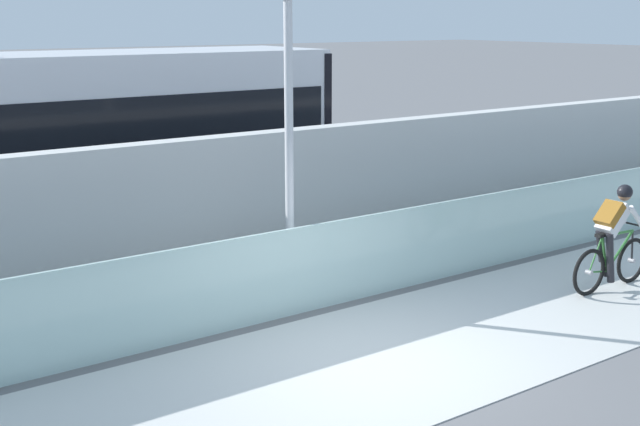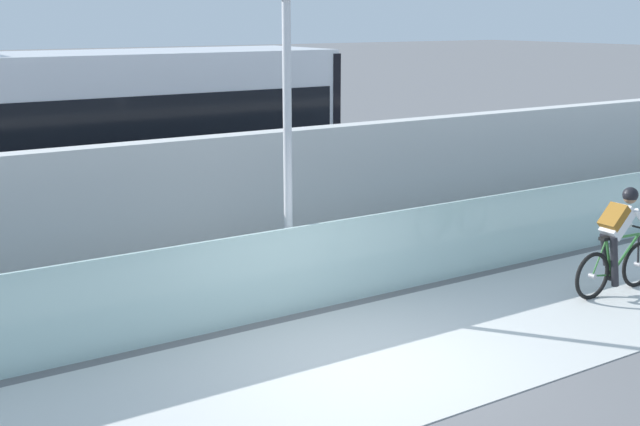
{
  "view_description": "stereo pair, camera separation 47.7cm",
  "coord_description": "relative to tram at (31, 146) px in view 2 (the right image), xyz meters",
  "views": [
    {
      "loc": [
        -5.61,
        -6.99,
        4.05
      ],
      "look_at": [
        0.89,
        2.35,
        1.25
      ],
      "focal_mm": 44.84,
      "sensor_mm": 36.0,
      "label": 1
    },
    {
      "loc": [
        -5.21,
        -7.25,
        4.05
      ],
      "look_at": [
        0.89,
        2.35,
        1.25
      ],
      "focal_mm": 44.84,
      "sensor_mm": 36.0,
      "label": 2
    }
  ],
  "objects": [
    {
      "name": "ground_plane",
      "position": [
        2.13,
        -6.85,
        -1.89
      ],
      "size": [
        200.0,
        200.0,
        0.0
      ],
      "primitive_type": "plane",
      "color": "slate"
    },
    {
      "name": "concrete_barrier_wall",
      "position": [
        2.13,
        -3.2,
        -0.74
      ],
      "size": [
        32.0,
        0.36,
        2.31
      ],
      "primitive_type": "cube",
      "color": "silver",
      "rests_on": "ground"
    },
    {
      "name": "tram_rail_near",
      "position": [
        2.13,
        -0.72,
        -1.89
      ],
      "size": [
        32.0,
        0.08,
        0.01
      ],
      "primitive_type": "cube",
      "color": "#595654",
      "rests_on": "ground"
    },
    {
      "name": "tram",
      "position": [
        0.0,
        0.0,
        0.0
      ],
      "size": [
        11.06,
        2.54,
        3.81
      ],
      "color": "silver",
      "rests_on": "ground"
    },
    {
      "name": "bike_path_deck",
      "position": [
        2.13,
        -6.85,
        -1.89
      ],
      "size": [
        32.0,
        3.2,
        0.01
      ],
      "primitive_type": "cube",
      "color": "silver",
      "rests_on": "ground"
    },
    {
      "name": "glass_parapet",
      "position": [
        2.13,
        -5.0,
        -1.27
      ],
      "size": [
        32.0,
        0.05,
        1.25
      ],
      "primitive_type": "cube",
      "color": "silver",
      "rests_on": "ground"
    },
    {
      "name": "tram_rail_far",
      "position": [
        2.13,
        0.72,
        -1.89
      ],
      "size": [
        32.0,
        0.08,
        0.01
      ],
      "primitive_type": "cube",
      "color": "#595654",
      "rests_on": "ground"
    },
    {
      "name": "lamp_post_antenna",
      "position": [
        2.36,
        -4.7,
        1.4
      ],
      "size": [
        0.28,
        0.28,
        5.2
      ],
      "color": "gray",
      "rests_on": "ground"
    },
    {
      "name": "cyclist_on_bike",
      "position": [
        6.78,
        -6.85,
        -1.09
      ],
      "size": [
        1.77,
        0.58,
        1.61
      ],
      "color": "black",
      "rests_on": "ground"
    }
  ]
}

